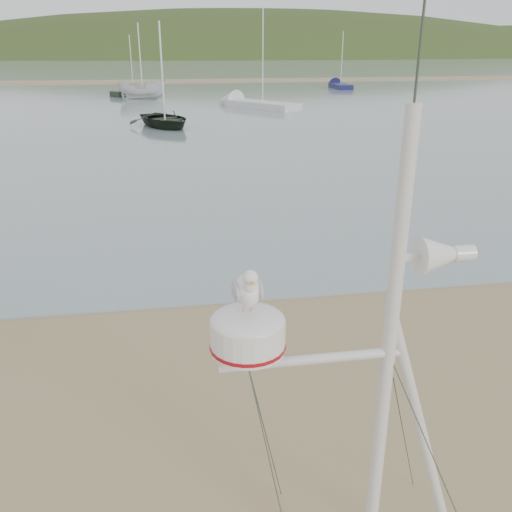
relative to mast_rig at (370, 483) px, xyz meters
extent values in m
plane|color=#8A734F|center=(-3.05, 2.04, -1.27)|extent=(560.00, 560.00, 0.00)
cube|color=gray|center=(-3.05, 134.04, -1.25)|extent=(560.00, 256.00, 0.04)
cube|color=#8A734F|center=(-3.05, 72.04, -1.19)|extent=(560.00, 7.00, 0.07)
ellipsoid|color=#263616|center=(36.95, 237.04, -23.27)|extent=(400.00, 180.00, 80.00)
cube|color=white|center=(-39.05, 198.04, 2.73)|extent=(8.40, 6.30, 8.00)
cube|color=white|center=(-13.05, 198.04, 2.73)|extent=(8.40, 6.30, 8.00)
cube|color=white|center=(12.95, 198.04, 2.73)|extent=(8.40, 6.30, 8.00)
cube|color=white|center=(38.95, 198.04, 2.73)|extent=(8.40, 6.30, 8.00)
cube|color=white|center=(64.95, 198.04, 2.73)|extent=(8.40, 6.30, 8.00)
cube|color=white|center=(90.95, 198.04, 2.73)|extent=(8.40, 6.30, 8.00)
cube|color=white|center=(116.95, 198.04, 2.73)|extent=(8.40, 6.30, 8.00)
cylinder|color=silver|center=(0.06, 0.05, 0.89)|extent=(0.11, 0.11, 4.32)
cylinder|color=silver|center=(0.52, 0.05, 0.14)|extent=(1.00, 0.09, 2.83)
cylinder|color=silver|center=(-0.53, 0.05, 1.22)|extent=(1.40, 0.08, 0.08)
cylinder|color=#2D382D|center=(0.06, 0.05, 3.48)|extent=(0.02, 0.02, 0.97)
cube|color=silver|center=(-1.02, 0.05, 1.30)|extent=(0.17, 0.17, 0.10)
cylinder|color=silver|center=(-1.02, 0.05, 1.46)|extent=(0.54, 0.54, 0.24)
cylinder|color=#9F0B12|center=(-1.02, 0.05, 1.38)|extent=(0.55, 0.55, 0.03)
ellipsoid|color=silver|center=(-1.02, 0.05, 1.58)|extent=(0.54, 0.54, 0.15)
cone|color=silver|center=(0.37, 0.05, 1.99)|extent=(0.28, 0.28, 0.28)
cylinder|color=silver|center=(0.56, 0.05, 1.99)|extent=(0.15, 0.12, 0.12)
cube|color=silver|center=(0.17, 0.05, 1.99)|extent=(0.22, 0.04, 0.04)
cylinder|color=tan|center=(-1.04, 0.05, 1.70)|extent=(0.01, 0.01, 0.08)
cylinder|color=tan|center=(-0.99, 0.05, 1.70)|extent=(0.01, 0.01, 0.08)
ellipsoid|color=white|center=(-1.02, 0.05, 1.82)|extent=(0.18, 0.29, 0.22)
ellipsoid|color=#A5A6AD|center=(-1.10, 0.04, 1.82)|extent=(0.06, 0.24, 0.14)
ellipsoid|color=#A5A6AD|center=(-0.93, 0.04, 1.82)|extent=(0.06, 0.24, 0.14)
cone|color=white|center=(-1.02, 0.20, 1.80)|extent=(0.10, 0.09, 0.10)
ellipsoid|color=white|center=(-1.02, -0.05, 1.91)|extent=(0.09, 0.09, 0.13)
sphere|color=white|center=(-1.02, -0.08, 1.97)|extent=(0.10, 0.10, 0.10)
cone|color=gold|center=(-1.02, -0.14, 1.97)|extent=(0.02, 0.05, 0.02)
imported|color=black|center=(-1.47, 29.77, 1.05)|extent=(3.34, 2.25, 4.55)
imported|color=silver|center=(-3.27, 47.99, 0.91)|extent=(1.68, 1.63, 4.28)
cube|color=silver|center=(5.96, 38.65, -0.98)|extent=(5.27, 6.08, 0.50)
cone|color=silver|center=(3.59, 41.78, -0.98)|extent=(2.86, 2.90, 1.96)
cylinder|color=silver|center=(5.96, 38.65, 2.65)|extent=(0.08, 0.08, 6.75)
cube|color=black|center=(-4.23, 51.49, -0.98)|extent=(4.33, 3.93, 0.50)
cone|color=black|center=(-2.04, 53.30, -0.98)|extent=(2.11, 2.09, 1.42)
cylinder|color=silver|center=(-4.23, 51.49, 1.72)|extent=(0.08, 0.08, 4.89)
cube|color=#131443|center=(17.90, 56.72, -0.98)|extent=(1.78, 4.94, 0.50)
cone|color=#131443|center=(18.04, 59.83, -0.98)|extent=(1.63, 1.77, 1.56)
cylinder|color=silver|center=(17.90, 56.72, 1.95)|extent=(0.08, 0.08, 5.36)
camera|label=1|loc=(-1.51, -3.29, 3.40)|focal=38.00mm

